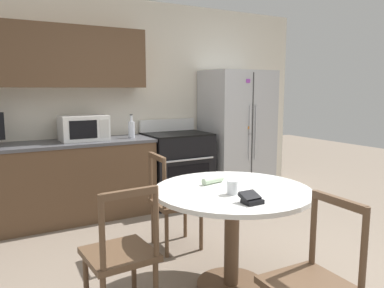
# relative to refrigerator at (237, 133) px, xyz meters

# --- Properties ---
(back_wall) EXTENTS (5.20, 0.44, 2.60)m
(back_wall) POSITION_rel_refrigerator_xyz_m (-1.69, 0.35, 0.58)
(back_wall) COLOR silver
(back_wall) RESTS_ON ground_plane
(kitchen_counter) EXTENTS (2.26, 0.64, 0.90)m
(kitchen_counter) POSITION_rel_refrigerator_xyz_m (-2.47, 0.05, -0.42)
(kitchen_counter) COLOR brown
(kitchen_counter) RESTS_ON ground_plane
(refrigerator) EXTENTS (0.89, 0.72, 1.73)m
(refrigerator) POSITION_rel_refrigerator_xyz_m (0.00, 0.00, 0.00)
(refrigerator) COLOR #B2B5BA
(refrigerator) RESTS_ON ground_plane
(oven_range) EXTENTS (0.80, 0.68, 1.08)m
(oven_range) POSITION_rel_refrigerator_xyz_m (-0.93, 0.03, -0.40)
(oven_range) COLOR black
(oven_range) RESTS_ON ground_plane
(microwave) EXTENTS (0.52, 0.38, 0.29)m
(microwave) POSITION_rel_refrigerator_xyz_m (-2.11, 0.07, 0.18)
(microwave) COLOR white
(microwave) RESTS_ON kitchen_counter
(counter_bottle) EXTENTS (0.08, 0.08, 0.28)m
(counter_bottle) POSITION_rel_refrigerator_xyz_m (-1.55, 0.02, 0.14)
(counter_bottle) COLOR silver
(counter_bottle) RESTS_ON kitchen_counter
(dining_table) EXTENTS (1.15, 1.15, 0.76)m
(dining_table) POSITION_rel_refrigerator_xyz_m (-1.56, -2.08, -0.26)
(dining_table) COLOR white
(dining_table) RESTS_ON ground_plane
(dining_chair_near) EXTENTS (0.43, 0.43, 0.90)m
(dining_chair_near) POSITION_rel_refrigerator_xyz_m (-1.63, -2.92, -0.43)
(dining_chair_near) COLOR brown
(dining_chair_near) RESTS_ON ground_plane
(dining_chair_far) EXTENTS (0.44, 0.44, 0.90)m
(dining_chair_far) POSITION_rel_refrigerator_xyz_m (-1.62, -1.22, -0.43)
(dining_chair_far) COLOR brown
(dining_chair_far) RESTS_ON ground_plane
(dining_chair_left) EXTENTS (0.44, 0.44, 0.90)m
(dining_chair_left) POSITION_rel_refrigerator_xyz_m (-2.41, -2.05, -0.43)
(dining_chair_left) COLOR brown
(dining_chair_left) RESTS_ON ground_plane
(candle_glass) EXTENTS (0.08, 0.08, 0.09)m
(candle_glass) POSITION_rel_refrigerator_xyz_m (-1.65, -2.19, -0.06)
(candle_glass) COLOR silver
(candle_glass) RESTS_ON dining_table
(folded_napkin) EXTENTS (0.19, 0.09, 0.05)m
(folded_napkin) POSITION_rel_refrigerator_xyz_m (-1.61, -1.88, -0.08)
(folded_napkin) COLOR beige
(folded_napkin) RESTS_ON dining_table
(wallet) EXTENTS (0.12, 0.13, 0.07)m
(wallet) POSITION_rel_refrigerator_xyz_m (-1.66, -2.42, -0.08)
(wallet) COLOR black
(wallet) RESTS_ON dining_table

